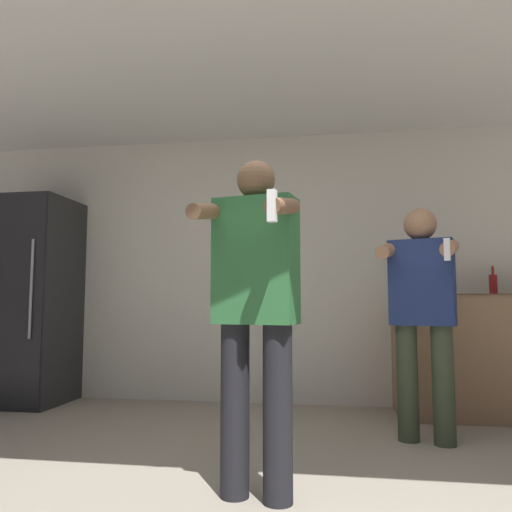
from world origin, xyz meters
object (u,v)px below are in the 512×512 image
object	(u,v)px
refrigerator	(35,300)
person_man_side	(423,307)
bottle_red_label	(405,278)
bottle_amber_bourbon	(493,284)
person_woman_foreground	(256,305)
bottle_green_wine	(417,279)

from	to	relation	value
refrigerator	person_man_side	bearing A→B (deg)	-13.14
bottle_red_label	person_man_side	bearing A→B (deg)	-90.50
bottle_amber_bourbon	person_woman_foreground	bearing A→B (deg)	-130.14
refrigerator	person_woman_foreground	world-z (taller)	refrigerator
refrigerator	person_woman_foreground	bearing A→B (deg)	-38.45
bottle_green_wine	person_man_side	distance (m)	0.93
bottle_green_wine	bottle_red_label	world-z (taller)	bottle_green_wine
refrigerator	bottle_red_label	bearing A→B (deg)	1.70
bottle_green_wine	bottle_red_label	distance (m)	0.10
bottle_amber_bourbon	bottle_green_wine	bearing A→B (deg)	180.00
bottle_amber_bourbon	refrigerator	bearing A→B (deg)	-178.60
bottle_green_wine	person_woman_foreground	bearing A→B (deg)	-118.33
bottle_green_wine	person_woman_foreground	distance (m)	2.31
refrigerator	person_woman_foreground	distance (m)	3.09
bottle_red_label	bottle_green_wine	bearing A→B (deg)	0.00
person_woman_foreground	bottle_red_label	bearing A→B (deg)	64.01
bottle_amber_bourbon	person_woman_foreground	xyz separation A→B (m)	(-1.71, -2.02, -0.17)
bottle_red_label	bottle_amber_bourbon	bearing A→B (deg)	-0.00
bottle_green_wine	person_man_side	size ratio (longest dim) A/B	0.22
person_man_side	bottle_green_wine	bearing A→B (deg)	82.87
refrigerator	bottle_red_label	xyz separation A→B (m)	(3.41, 0.10, 0.18)
person_woman_foreground	bottle_amber_bourbon	bearing A→B (deg)	49.86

